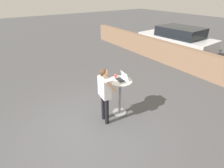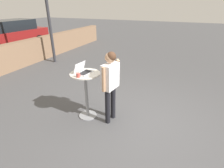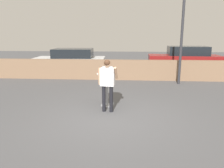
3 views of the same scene
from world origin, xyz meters
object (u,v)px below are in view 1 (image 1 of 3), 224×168
Objects in this scene: parked_car_near_street at (177,40)px; cafe_table at (120,92)px; coffee_mug at (115,76)px; standing_person at (105,90)px; laptop at (122,78)px.

cafe_table is at bearing -65.47° from parked_car_near_street.
cafe_table is 0.48m from coffee_mug.
cafe_table is 0.63m from standing_person.
coffee_mug is (-0.25, -0.04, -0.01)m from laptop.
standing_person reaches higher than cafe_table.
laptop is at bearing 9.77° from coffee_mug.
parked_car_near_street reaches higher than laptop.
standing_person is at bearing -82.69° from cafe_table.
standing_person is 7.27m from parked_car_near_street.
laptop is 0.23× the size of standing_person.
parked_car_near_street is (-2.55, 6.12, -0.36)m from coffee_mug.
coffee_mug is 0.65m from standing_person.
coffee_mug reaches higher than cafe_table.
standing_person reaches higher than parked_car_near_street.
cafe_table is at bearing -96.05° from laptop.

